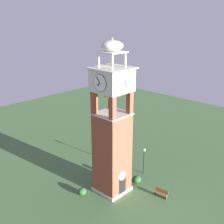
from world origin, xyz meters
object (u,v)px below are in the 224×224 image
(lamp_post, at_px, (144,156))
(clock_tower, at_px, (112,133))
(park_bench, at_px, (161,193))
(trash_bin, at_px, (105,171))

(lamp_post, bearing_deg, clock_tower, 174.96)
(park_bench, height_order, trash_bin, park_bench)
(park_bench, bearing_deg, lamp_post, 60.24)
(park_bench, height_order, lamp_post, lamp_post)
(lamp_post, height_order, trash_bin, lamp_post)
(clock_tower, xyz_separation_m, trash_bin, (1.95, 3.04, -6.82))
(lamp_post, bearing_deg, park_bench, -119.76)
(lamp_post, relative_size, trash_bin, 4.46)
(clock_tower, bearing_deg, trash_bin, 57.30)
(clock_tower, distance_m, lamp_post, 7.21)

